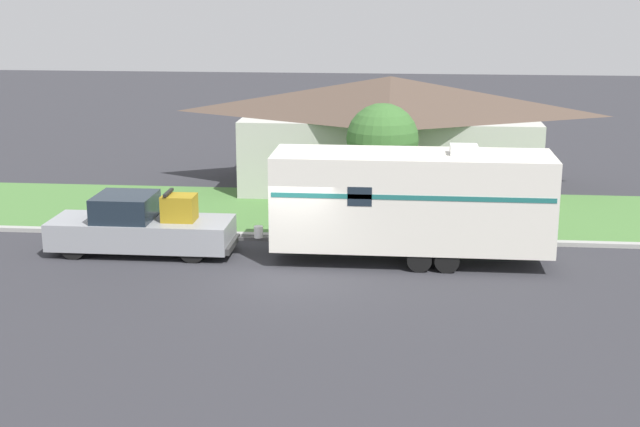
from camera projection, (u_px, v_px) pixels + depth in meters
The scene contains 8 objects.
ground_plane at pixel (289, 274), 25.72m from camera, with size 120.00×120.00×0.00m, color #2D2D33.
curb_strip at pixel (303, 237), 29.32m from camera, with size 80.00×0.30×0.14m.
lawn_strip at pixel (315, 211), 32.85m from camera, with size 80.00×7.00×0.03m.
house_across_street at pixel (390, 130), 36.50m from camera, with size 12.60×6.51×4.53m.
pickup_truck at pixel (141, 227), 27.61m from camera, with size 5.72×1.98×1.99m.
travel_trailer at pixel (412, 200), 26.57m from camera, with size 9.40×2.47×3.58m.
mailbox at pixel (385, 205), 29.56m from camera, with size 0.48×0.20×1.31m.
tree_in_yard at pixel (382, 140), 30.93m from camera, with size 2.52×2.52×4.16m.
Camera 1 is at (3.24, -24.27, 8.14)m, focal length 50.00 mm.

